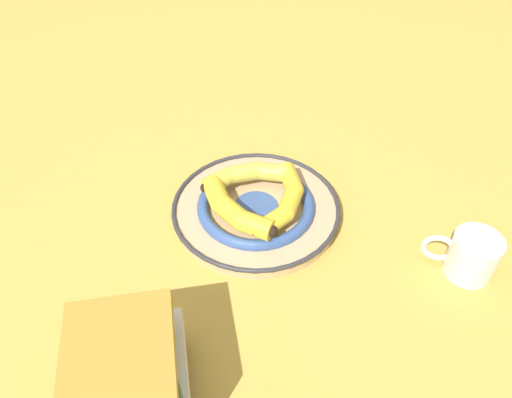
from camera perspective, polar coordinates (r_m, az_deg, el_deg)
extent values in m
plane|color=gold|center=(0.92, 0.35, -1.42)|extent=(2.80, 2.80, 0.00)
cylinder|color=tan|center=(0.91, 0.00, -1.39)|extent=(0.30, 0.30, 0.02)
torus|color=#385699|center=(0.90, 0.00, -0.75)|extent=(0.21, 0.21, 0.02)
cylinder|color=#385699|center=(0.90, 0.00, -0.87)|extent=(0.08, 0.08, 0.00)
torus|color=#333338|center=(0.90, 0.00, -0.83)|extent=(0.30, 0.30, 0.01)
cylinder|color=yellow|center=(0.83, 1.88, -2.67)|extent=(0.05, 0.07, 0.03)
cylinder|color=yellow|center=(0.87, 3.95, -0.30)|extent=(0.07, 0.06, 0.03)
cylinder|color=yellow|center=(0.91, 3.95, 2.27)|extent=(0.07, 0.04, 0.03)
sphere|color=yellow|center=(0.85, 3.41, -1.67)|extent=(0.03, 0.03, 0.03)
sphere|color=yellow|center=(0.89, 4.47, 1.00)|extent=(0.03, 0.03, 0.03)
cone|color=#472D19|center=(0.82, 0.30, -3.71)|extent=(0.03, 0.04, 0.02)
sphere|color=black|center=(0.94, 3.46, 3.49)|extent=(0.02, 0.02, 0.02)
cylinder|color=yellow|center=(0.93, 1.91, 3.09)|extent=(0.06, 0.06, 0.03)
cylinder|color=yellow|center=(0.92, -1.38, 3.00)|extent=(0.04, 0.06, 0.03)
cylinder|color=yellow|center=(0.91, -4.40, 2.01)|extent=(0.05, 0.06, 0.03)
sphere|color=yellow|center=(0.93, 0.25, 3.27)|extent=(0.03, 0.03, 0.03)
sphere|color=yellow|center=(0.92, -3.03, 2.72)|extent=(0.03, 0.03, 0.03)
cone|color=#472D19|center=(0.92, 3.58, 2.91)|extent=(0.04, 0.04, 0.02)
sphere|color=black|center=(0.90, -5.81, 1.29)|extent=(0.02, 0.02, 0.02)
cylinder|color=yellow|center=(0.88, -4.54, 0.64)|extent=(0.06, 0.04, 0.04)
cylinder|color=yellow|center=(0.85, -2.88, -1.49)|extent=(0.06, 0.05, 0.04)
cylinder|color=yellow|center=(0.82, 0.06, -3.08)|extent=(0.07, 0.06, 0.04)
sphere|color=yellow|center=(0.86, -4.05, -0.53)|extent=(0.04, 0.04, 0.04)
sphere|color=yellow|center=(0.83, -1.66, -2.49)|extent=(0.04, 0.04, 0.04)
cone|color=#472D19|center=(0.90, -5.01, 1.77)|extent=(0.03, 0.03, 0.03)
sphere|color=black|center=(0.82, 1.81, -3.68)|extent=(0.02, 0.02, 0.02)
cube|color=silver|center=(0.68, -13.69, -19.56)|extent=(0.20, 0.16, 0.03)
cube|color=white|center=(0.68, -13.70, -19.23)|extent=(0.19, 0.15, 0.03)
cube|color=#4C754C|center=(0.65, -14.59, -19.02)|extent=(0.16, 0.12, 0.04)
cube|color=white|center=(0.65, -14.65, -18.72)|extent=(0.15, 0.11, 0.03)
cube|color=#B28933|center=(0.62, -15.42, -17.29)|extent=(0.18, 0.16, 0.03)
cube|color=white|center=(0.62, -15.41, -16.97)|extent=(0.18, 0.15, 0.02)
cylinder|color=white|center=(0.87, 23.54, -5.98)|extent=(0.08, 0.08, 0.08)
cylinder|color=#331C0F|center=(0.85, 24.08, -4.70)|extent=(0.06, 0.06, 0.00)
torus|color=white|center=(0.86, 20.10, -5.26)|extent=(0.04, 0.05, 0.06)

